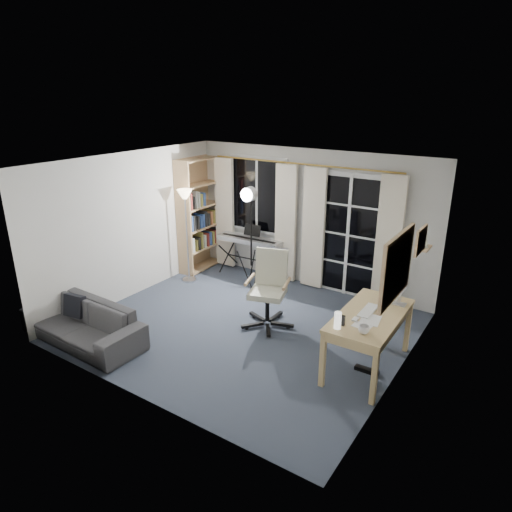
% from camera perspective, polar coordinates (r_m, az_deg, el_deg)
% --- Properties ---
extents(floor, '(4.50, 4.00, 0.02)m').
position_cam_1_polar(floor, '(6.84, -1.52, -8.95)').
color(floor, '#333A4A').
rests_on(floor, ground).
extents(window, '(1.20, 0.08, 1.40)m').
position_cam_1_polar(window, '(8.40, 0.24, 7.62)').
color(window, white).
rests_on(window, floor).
extents(french_door, '(1.32, 0.09, 2.11)m').
position_cam_1_polar(french_door, '(7.72, 11.49, 2.45)').
color(french_door, white).
rests_on(french_door, floor).
extents(curtains, '(3.60, 0.07, 2.13)m').
position_cam_1_polar(curtains, '(7.97, 5.37, 3.85)').
color(curtains, gold).
rests_on(curtains, floor).
extents(bookshelf, '(0.38, 1.01, 2.15)m').
position_cam_1_polar(bookshelf, '(8.80, -7.26, 4.82)').
color(bookshelf, tan).
rests_on(bookshelf, floor).
extents(torchiere_lamp, '(0.31, 0.31, 1.69)m').
position_cam_1_polar(torchiere_lamp, '(8.10, -8.81, 5.92)').
color(torchiere_lamp, '#B2B2B7').
rests_on(torchiere_lamp, floor).
extents(keyboard_piano, '(1.27, 0.65, 0.91)m').
position_cam_1_polar(keyboard_piano, '(8.39, -0.82, 1.90)').
color(keyboard_piano, black).
rests_on(keyboard_piano, floor).
extents(studio_light, '(0.33, 0.37, 1.85)m').
position_cam_1_polar(studio_light, '(7.62, -0.84, 6.21)').
color(studio_light, black).
rests_on(studio_light, floor).
extents(office_chair, '(0.79, 0.75, 1.13)m').
position_cam_1_polar(office_chair, '(6.70, 1.74, -3.14)').
color(office_chair, black).
rests_on(office_chair, floor).
extents(desk, '(0.72, 1.41, 0.75)m').
position_cam_1_polar(desk, '(5.78, 14.07, -7.86)').
color(desk, tan).
rests_on(desk, floor).
extents(monitor, '(0.18, 0.54, 0.47)m').
position_cam_1_polar(monitor, '(5.96, 17.63, -3.32)').
color(monitor, silver).
rests_on(monitor, desk).
extents(desk_clutter, '(0.43, 0.85, 0.95)m').
position_cam_1_polar(desk_clutter, '(5.63, 12.60, -9.28)').
color(desk_clutter, white).
rests_on(desk_clutter, desk).
extents(mug, '(0.12, 0.10, 0.12)m').
position_cam_1_polar(mug, '(5.26, 13.34, -8.82)').
color(mug, silver).
rests_on(mug, desk).
extents(wall_mirror, '(0.04, 0.94, 0.74)m').
position_cam_1_polar(wall_mirror, '(5.02, 17.17, -1.29)').
color(wall_mirror, tan).
rests_on(wall_mirror, floor).
extents(framed_print, '(0.03, 0.42, 0.32)m').
position_cam_1_polar(framed_print, '(5.83, 19.91, 1.85)').
color(framed_print, tan).
rests_on(framed_print, floor).
extents(wall_shelf, '(0.16, 0.30, 0.18)m').
position_cam_1_polar(wall_shelf, '(6.36, 20.25, 1.46)').
color(wall_shelf, tan).
rests_on(wall_shelf, floor).
extents(sofa, '(1.88, 0.58, 0.73)m').
position_cam_1_polar(sofa, '(6.75, -20.99, -7.15)').
color(sofa, '#302F32').
rests_on(sofa, floor).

